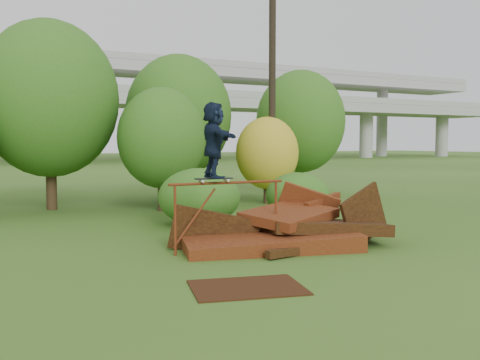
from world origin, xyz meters
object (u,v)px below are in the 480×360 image
skater (214,140)px  flat_plate (247,287)px  utility_pole (272,71)px  scrap_pile (284,232)px

skater → flat_plate: bearing=171.0°
skater → utility_pole: 10.39m
scrap_pile → skater: bearing=178.8°
scrap_pile → utility_pole: (4.40, 7.80, 5.10)m
scrap_pile → skater: skater is taller
skater → utility_pole: utility_pole is taller
scrap_pile → flat_plate: 4.06m
scrap_pile → skater: size_ratio=3.34×
skater → scrap_pile: bearing=-85.3°
skater → flat_plate: (-0.81, -3.06, -2.56)m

